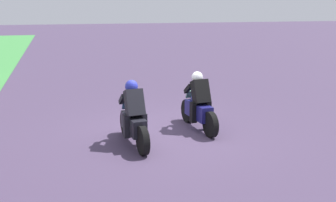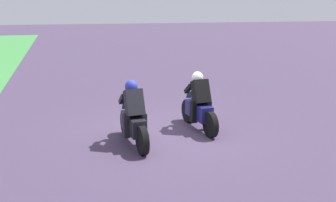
% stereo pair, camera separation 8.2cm
% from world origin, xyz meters
% --- Properties ---
extents(ground_plane, '(120.00, 120.00, 0.00)m').
position_xyz_m(ground_plane, '(0.00, 0.00, 0.00)').
color(ground_plane, '#473853').
extents(rider_lane_a, '(2.04, 0.56, 1.51)m').
position_xyz_m(rider_lane_a, '(0.13, -0.91, 0.62)').
color(rider_lane_a, black).
rests_on(rider_lane_a, ground_plane).
extents(rider_lane_b, '(2.04, 0.56, 1.51)m').
position_xyz_m(rider_lane_b, '(-0.60, 0.93, 0.62)').
color(rider_lane_b, black).
rests_on(rider_lane_b, ground_plane).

